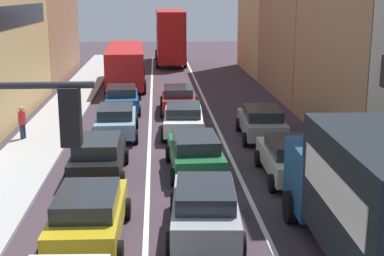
{
  "coord_description": "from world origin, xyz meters",
  "views": [
    {
      "loc": [
        -1.33,
        -8.55,
        6.64
      ],
      "look_at": [
        0.0,
        12.0,
        1.6
      ],
      "focal_mm": 51.61,
      "sensor_mm": 36.0,
      "label": 1
    }
  ],
  "objects_px": {
    "sedan_centre_lane_second": "(205,207)",
    "hatchback_centre_lane_third": "(195,152)",
    "wagon_right_lane_far": "(262,122)",
    "bus_mid_queue_primary": "(126,63)",
    "wagon_left_lane_second": "(89,214)",
    "sedan_centre_lane_fifth": "(178,98)",
    "sedan_left_lane_fourth": "(116,120)",
    "sedan_left_lane_fifth": "(122,98)",
    "bus_far_queue_secondary": "(170,34)",
    "coupe_centre_lane_fourth": "(183,118)",
    "pedestrian_near_kerb": "(22,121)",
    "removalist_box_truck": "(369,194)",
    "sedan_left_lane_third": "(98,156)",
    "sedan_right_lane_behind_truck": "(290,157)"
  },
  "relations": [
    {
      "from": "sedan_centre_lane_fifth",
      "to": "sedan_right_lane_behind_truck",
      "type": "height_order",
      "value": "same"
    },
    {
      "from": "bus_far_queue_secondary",
      "to": "sedan_centre_lane_fifth",
      "type": "bearing_deg",
      "value": 179.1
    },
    {
      "from": "wagon_right_lane_far",
      "to": "bus_far_queue_secondary",
      "type": "relative_size",
      "value": 0.41
    },
    {
      "from": "sedan_centre_lane_second",
      "to": "pedestrian_near_kerb",
      "type": "distance_m",
      "value": 12.86
    },
    {
      "from": "sedan_centre_lane_second",
      "to": "wagon_right_lane_far",
      "type": "relative_size",
      "value": 1.01
    },
    {
      "from": "coupe_centre_lane_fourth",
      "to": "sedan_left_lane_third",
      "type": "bearing_deg",
      "value": 152.86
    },
    {
      "from": "removalist_box_truck",
      "to": "coupe_centre_lane_fourth",
      "type": "distance_m",
      "value": 14.24
    },
    {
      "from": "hatchback_centre_lane_third",
      "to": "wagon_right_lane_far",
      "type": "bearing_deg",
      "value": -37.5
    },
    {
      "from": "hatchback_centre_lane_third",
      "to": "sedan_left_lane_fifth",
      "type": "xyz_separation_m",
      "value": [
        -3.43,
        11.38,
        0.0
      ]
    },
    {
      "from": "sedan_centre_lane_second",
      "to": "sedan_left_lane_fourth",
      "type": "distance_m",
      "value": 11.59
    },
    {
      "from": "sedan_right_lane_behind_truck",
      "to": "pedestrian_near_kerb",
      "type": "height_order",
      "value": "pedestrian_near_kerb"
    },
    {
      "from": "wagon_left_lane_second",
      "to": "sedan_centre_lane_second",
      "type": "bearing_deg",
      "value": -83.21
    },
    {
      "from": "sedan_left_lane_fifth",
      "to": "sedan_right_lane_behind_truck",
      "type": "height_order",
      "value": "same"
    },
    {
      "from": "sedan_left_lane_third",
      "to": "hatchback_centre_lane_third",
      "type": "bearing_deg",
      "value": -87.13
    },
    {
      "from": "sedan_left_lane_fourth",
      "to": "pedestrian_near_kerb",
      "type": "height_order",
      "value": "pedestrian_near_kerb"
    },
    {
      "from": "sedan_left_lane_third",
      "to": "sedan_left_lane_fourth",
      "type": "height_order",
      "value": "same"
    },
    {
      "from": "hatchback_centre_lane_third",
      "to": "sedan_centre_lane_fifth",
      "type": "distance_m",
      "value": 11.05
    },
    {
      "from": "hatchback_centre_lane_third",
      "to": "bus_mid_queue_primary",
      "type": "relative_size",
      "value": 0.41
    },
    {
      "from": "sedan_left_lane_fifth",
      "to": "sedan_centre_lane_second",
      "type": "bearing_deg",
      "value": -172.18
    },
    {
      "from": "removalist_box_truck",
      "to": "sedan_left_lane_fourth",
      "type": "relative_size",
      "value": 1.78
    },
    {
      "from": "sedan_centre_lane_fifth",
      "to": "wagon_right_lane_far",
      "type": "xyz_separation_m",
      "value": [
        3.67,
        -6.16,
        0.0
      ]
    },
    {
      "from": "sedan_left_lane_third",
      "to": "sedan_right_lane_behind_truck",
      "type": "xyz_separation_m",
      "value": [
        7.04,
        -0.71,
        0.0
      ]
    },
    {
      "from": "removalist_box_truck",
      "to": "bus_far_queue_secondary",
      "type": "height_order",
      "value": "bus_far_queue_secondary"
    },
    {
      "from": "bus_far_queue_secondary",
      "to": "bus_mid_queue_primary",
      "type": "bearing_deg",
      "value": 164.36
    },
    {
      "from": "wagon_right_lane_far",
      "to": "bus_mid_queue_primary",
      "type": "height_order",
      "value": "bus_mid_queue_primary"
    },
    {
      "from": "wagon_left_lane_second",
      "to": "wagon_right_lane_far",
      "type": "height_order",
      "value": "same"
    },
    {
      "from": "sedan_left_lane_fifth",
      "to": "bus_mid_queue_primary",
      "type": "bearing_deg",
      "value": -1.98
    },
    {
      "from": "bus_far_queue_secondary",
      "to": "pedestrian_near_kerb",
      "type": "xyz_separation_m",
      "value": [
        -7.5,
        -28.33,
        -1.88
      ]
    },
    {
      "from": "sedan_centre_lane_fifth",
      "to": "sedan_left_lane_fifth",
      "type": "xyz_separation_m",
      "value": [
        -3.22,
        0.33,
        0.0
      ]
    },
    {
      "from": "removalist_box_truck",
      "to": "wagon_right_lane_far",
      "type": "height_order",
      "value": "removalist_box_truck"
    },
    {
      "from": "sedan_left_lane_fourth",
      "to": "hatchback_centre_lane_third",
      "type": "bearing_deg",
      "value": -150.97
    },
    {
      "from": "sedan_centre_lane_fifth",
      "to": "sedan_left_lane_fifth",
      "type": "distance_m",
      "value": 3.24
    },
    {
      "from": "coupe_centre_lane_fourth",
      "to": "sedan_left_lane_fourth",
      "type": "relative_size",
      "value": 1.01
    },
    {
      "from": "wagon_left_lane_second",
      "to": "pedestrian_near_kerb",
      "type": "xyz_separation_m",
      "value": [
        -4.26,
        10.79,
        0.15
      ]
    },
    {
      "from": "pedestrian_near_kerb",
      "to": "sedan_centre_lane_fifth",
      "type": "bearing_deg",
      "value": -122.85
    },
    {
      "from": "sedan_centre_lane_second",
      "to": "hatchback_centre_lane_third",
      "type": "xyz_separation_m",
      "value": [
        0.11,
        5.44,
        0.0
      ]
    },
    {
      "from": "sedan_left_lane_third",
      "to": "sedan_centre_lane_fifth",
      "type": "relative_size",
      "value": 1.0
    },
    {
      "from": "sedan_left_lane_third",
      "to": "sedan_left_lane_fourth",
      "type": "relative_size",
      "value": 0.99
    },
    {
      "from": "coupe_centre_lane_fourth",
      "to": "sedan_left_lane_fifth",
      "type": "xyz_separation_m",
      "value": [
        -3.27,
        5.55,
        0.0
      ]
    },
    {
      "from": "sedan_left_lane_fifth",
      "to": "sedan_right_lane_behind_truck",
      "type": "xyz_separation_m",
      "value": [
        6.86,
        -12.27,
        0.0
      ]
    },
    {
      "from": "sedan_left_lane_fifth",
      "to": "coupe_centre_lane_fourth",
      "type": "bearing_deg",
      "value": -152.8
    },
    {
      "from": "sedan_left_lane_third",
      "to": "removalist_box_truck",
      "type": "bearing_deg",
      "value": -136.73
    },
    {
      "from": "removalist_box_truck",
      "to": "wagon_right_lane_far",
      "type": "relative_size",
      "value": 1.78
    },
    {
      "from": "hatchback_centre_lane_third",
      "to": "bus_mid_queue_primary",
      "type": "xyz_separation_m",
      "value": [
        -3.64,
        20.14,
        0.96
      ]
    },
    {
      "from": "wagon_left_lane_second",
      "to": "sedan_right_lane_behind_truck",
      "type": "distance_m",
      "value": 8.33
    },
    {
      "from": "bus_mid_queue_primary",
      "to": "hatchback_centre_lane_third",
      "type": "bearing_deg",
      "value": -171.68
    },
    {
      "from": "bus_mid_queue_primary",
      "to": "wagon_left_lane_second",
      "type": "bearing_deg",
      "value": 178.78
    },
    {
      "from": "sedan_centre_lane_fifth",
      "to": "sedan_centre_lane_second",
      "type": "bearing_deg",
      "value": -178.93
    },
    {
      "from": "sedan_left_lane_third",
      "to": "sedan_left_lane_fifth",
      "type": "distance_m",
      "value": 11.57
    },
    {
      "from": "bus_mid_queue_primary",
      "to": "removalist_box_truck",
      "type": "bearing_deg",
      "value": -167.4
    }
  ]
}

